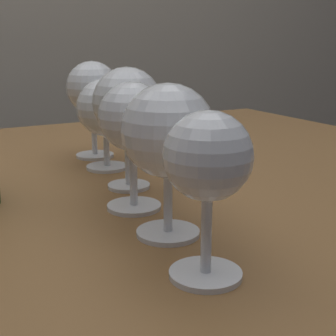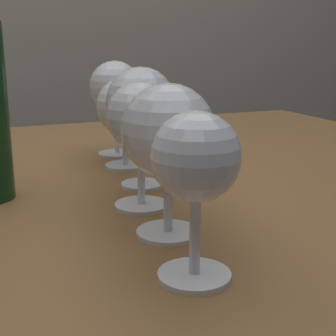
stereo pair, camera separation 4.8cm
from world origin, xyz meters
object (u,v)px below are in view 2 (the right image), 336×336
object	(u,v)px
wine_glass_port	(200,163)
wine_glass_cabernet	(168,134)
wine_glass_rose	(140,121)
wine_glass_amber	(115,88)
wine_glass_pinot	(124,109)
wine_glass_chardonnay	(141,103)

from	to	relation	value
wine_glass_port	wine_glass_cabernet	distance (m)	0.10
wine_glass_rose	wine_glass_amber	size ratio (longest dim) A/B	0.93
wine_glass_port	wine_glass_cabernet	world-z (taller)	wine_glass_cabernet
wine_glass_rose	wine_glass_pinot	size ratio (longest dim) A/B	1.08
wine_glass_port	wine_glass_amber	bearing A→B (deg)	81.51
wine_glass_pinot	wine_glass_amber	xyz separation A→B (m)	(0.01, 0.08, 0.02)
wine_glass_port	wine_glass_rose	size ratio (longest dim) A/B	0.95
wine_glass_port	wine_glass_chardonnay	world-z (taller)	wine_glass_chardonnay
wine_glass_cabernet	wine_glass_chardonnay	bearing A→B (deg)	79.10
wine_glass_pinot	wine_glass_amber	bearing A→B (deg)	82.30
wine_glass_port	wine_glass_chardonnay	distance (m)	0.27
wine_glass_cabernet	wine_glass_rose	xyz separation A→B (m)	(0.00, 0.09, -0.00)
wine_glass_port	wine_glass_chardonnay	bearing A→B (deg)	80.34
wine_glass_port	wine_glass_amber	distance (m)	0.46
wine_glass_rose	wine_glass_chardonnay	world-z (taller)	wine_glass_chardonnay
wine_glass_port	wine_glass_rose	distance (m)	0.19
wine_glass_cabernet	wine_glass_amber	world-z (taller)	wine_glass_amber
wine_glass_port	wine_glass_pinot	xyz separation A→B (m)	(0.06, 0.37, -0.01)
wine_glass_rose	wine_glass_cabernet	bearing A→B (deg)	-92.36
wine_glass_port	wine_glass_pinot	world-z (taller)	wine_glass_port
wine_glass_rose	wine_glass_chardonnay	bearing A→B (deg)	69.97
wine_glass_port	wine_glass_cabernet	bearing A→B (deg)	82.58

